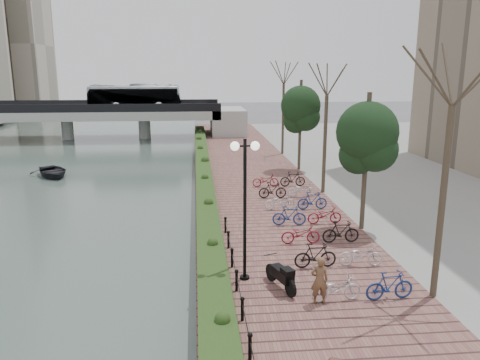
{
  "coord_description": "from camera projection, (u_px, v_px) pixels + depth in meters",
  "views": [
    {
      "loc": [
        0.1,
        -11.86,
        7.93
      ],
      "look_at": [
        2.51,
        13.42,
        2.0
      ],
      "focal_mm": 35.0,
      "sensor_mm": 36.0,
      "label": 1
    }
  ],
  "objects": [
    {
      "name": "hedge",
      "position": [
        204.0,
        176.0,
        32.55
      ],
      "size": [
        1.1,
        56.0,
        0.6
      ],
      "primitive_type": "cube",
      "color": "#233E16",
      "rests_on": "promenade"
    },
    {
      "name": "ground",
      "position": [
        197.0,
        357.0,
        13.29
      ],
      "size": [
        220.0,
        220.0,
        0.0
      ],
      "primitive_type": "plane",
      "color": "#59595B",
      "rests_on": "ground"
    },
    {
      "name": "bicycle_parking",
      "position": [
        307.0,
        216.0,
        23.06
      ],
      "size": [
        2.4,
        17.32,
        1.0
      ],
      "color": "silver",
      "rests_on": "promenade"
    },
    {
      "name": "river_water",
      "position": [
        1.0,
        176.0,
        36.14
      ],
      "size": [
        30.0,
        130.0,
        0.02
      ],
      "primitive_type": "cube",
      "color": "#3F4F46",
      "rests_on": "ground"
    },
    {
      "name": "pedestrian",
      "position": [
        319.0,
        280.0,
        15.16
      ],
      "size": [
        0.6,
        0.4,
        1.62
      ],
      "primitive_type": "imported",
      "rotation": [
        0.0,
        0.0,
        3.13
      ],
      "color": "brown",
      "rests_on": "promenade"
    },
    {
      "name": "street_trees",
      "position": [
        341.0,
        151.0,
        25.48
      ],
      "size": [
        3.2,
        37.12,
        6.8
      ],
      "color": "#34291E",
      "rests_on": "promenade"
    },
    {
      "name": "promenade",
      "position": [
        257.0,
        191.0,
        30.57
      ],
      "size": [
        8.0,
        75.0,
        0.5
      ],
      "primitive_type": "cube",
      "color": "brown",
      "rests_on": "ground"
    },
    {
      "name": "bridge",
      "position": [
        81.0,
        111.0,
        54.92
      ],
      "size": [
        36.0,
        10.77,
        6.5
      ],
      "color": "#A4A59F",
      "rests_on": "ground"
    },
    {
      "name": "boat",
      "position": [
        52.0,
        171.0,
        35.82
      ],
      "size": [
        4.39,
        4.81,
        0.81
      ],
      "primitive_type": "imported",
      "rotation": [
        0.0,
        0.0,
        0.52
      ],
      "color": "black",
      "rests_on": "river_water"
    },
    {
      "name": "chain_fence",
      "position": [
        239.0,
        295.0,
        15.17
      ],
      "size": [
        0.1,
        14.1,
        0.7
      ],
      "color": "black",
      "rests_on": "promenade"
    },
    {
      "name": "motorcycle",
      "position": [
        280.0,
        274.0,
        16.27
      ],
      "size": [
        1.06,
        1.77,
        1.06
      ],
      "primitive_type": null,
      "rotation": [
        0.0,
        0.0,
        0.34
      ],
      "color": "black",
      "rests_on": "promenade"
    },
    {
      "name": "lamppost",
      "position": [
        245.0,
        181.0,
        16.32
      ],
      "size": [
        1.02,
        0.32,
        5.17
      ],
      "color": "black",
      "rests_on": "promenade"
    }
  ]
}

